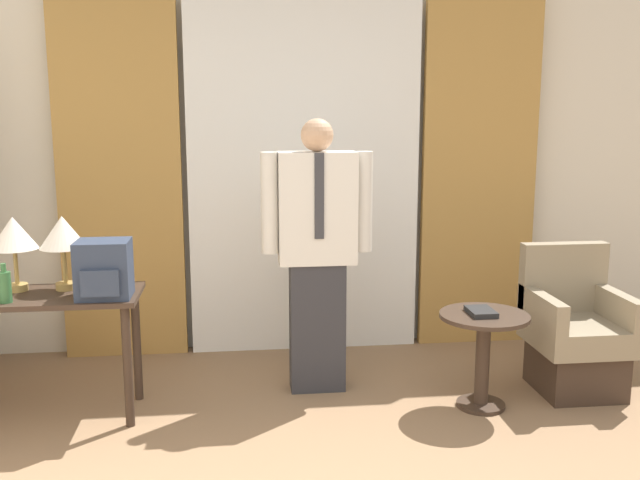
# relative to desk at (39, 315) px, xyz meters

# --- Properties ---
(wall_back) EXTENTS (10.00, 0.06, 2.70)m
(wall_back) POSITION_rel_desk_xyz_m (1.60, 1.15, 0.75)
(wall_back) COLOR silver
(wall_back) RESTS_ON ground_plane
(curtain_sheer_center) EXTENTS (1.64, 0.06, 2.58)m
(curtain_sheer_center) POSITION_rel_desk_xyz_m (1.60, 1.02, 0.69)
(curtain_sheer_center) COLOR white
(curtain_sheer_center) RESTS_ON ground_plane
(curtain_drape_left) EXTENTS (0.85, 0.06, 2.58)m
(curtain_drape_left) POSITION_rel_desk_xyz_m (0.32, 1.02, 0.69)
(curtain_drape_left) COLOR #B28442
(curtain_drape_left) RESTS_ON ground_plane
(curtain_drape_right) EXTENTS (0.85, 0.06, 2.58)m
(curtain_drape_right) POSITION_rel_desk_xyz_m (2.89, 1.02, 0.69)
(curtain_drape_right) COLOR #B28442
(curtain_drape_right) RESTS_ON ground_plane
(desk) EXTENTS (1.12, 0.50, 0.73)m
(desk) POSITION_rel_desk_xyz_m (0.00, 0.00, 0.00)
(desk) COLOR #38281E
(desk) RESTS_ON ground_plane
(table_lamp_left) EXTENTS (0.26, 0.26, 0.43)m
(table_lamp_left) POSITION_rel_desk_xyz_m (-0.13, 0.10, 0.44)
(table_lamp_left) COLOR tan
(table_lamp_left) RESTS_ON desk
(table_lamp_right) EXTENTS (0.26, 0.26, 0.43)m
(table_lamp_right) POSITION_rel_desk_xyz_m (0.13, 0.10, 0.44)
(table_lamp_right) COLOR tan
(table_lamp_right) RESTS_ON desk
(bottle_near_edge) EXTENTS (0.07, 0.07, 0.22)m
(bottle_near_edge) POSITION_rel_desk_xyz_m (-0.12, -0.16, 0.21)
(bottle_near_edge) COLOR #336638
(bottle_near_edge) RESTS_ON desk
(backpack) EXTENTS (0.29, 0.27, 0.32)m
(backpack) POSITION_rel_desk_xyz_m (0.39, -0.10, 0.28)
(backpack) COLOR #2D384C
(backpack) RESTS_ON desk
(person) EXTENTS (0.68, 0.22, 1.69)m
(person) POSITION_rel_desk_xyz_m (1.60, 0.23, 0.31)
(person) COLOR #2D2D33
(person) RESTS_ON ground_plane
(armchair) EXTENTS (0.56, 0.58, 0.90)m
(armchair) POSITION_rel_desk_xyz_m (3.20, 0.03, -0.26)
(armchair) COLOR #38281E
(armchair) RESTS_ON ground_plane
(side_table) EXTENTS (0.52, 0.52, 0.57)m
(side_table) POSITION_rel_desk_xyz_m (2.54, -0.17, -0.22)
(side_table) COLOR #38281E
(side_table) RESTS_ON ground_plane
(book) EXTENTS (0.14, 0.21, 0.03)m
(book) POSITION_rel_desk_xyz_m (2.52, -0.17, -0.02)
(book) COLOR black
(book) RESTS_ON side_table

